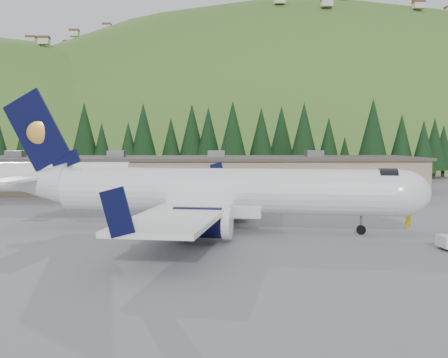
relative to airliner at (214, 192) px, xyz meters
The scene contains 7 objects.
ground 3.44m from the airliner, 10.93° to the right, with size 600.00×600.00×0.00m, color slate.
airliner is the anchor object (origin of this frame).
second_airliner 32.32m from the airliner, 137.59° to the left, with size 27.50×11.00×10.05m.
terminal_building 38.01m from the airliner, 95.97° to the left, with size 71.00×17.00×6.10m.
ramp_worker 16.70m from the airliner, ahead, with size 0.62×0.41×1.71m, color #F7CE01.
tree_line 61.60m from the airliner, 94.12° to the left, with size 111.53×18.26×14.19m.
hills 230.84m from the airliner, 75.29° to the left, with size 614.00×330.00×300.00m.
Camera 1 is at (-2.01, -46.96, 7.71)m, focal length 45.00 mm.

